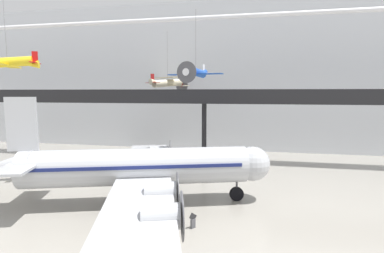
% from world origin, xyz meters
% --- Properties ---
extents(ground_plane, '(260.00, 260.00, 0.00)m').
position_xyz_m(ground_plane, '(0.00, 0.00, 0.00)').
color(ground_plane, gray).
extents(hangar_back_wall, '(140.00, 3.00, 25.40)m').
position_xyz_m(hangar_back_wall, '(0.00, 34.87, 12.70)').
color(hangar_back_wall, silver).
rests_on(hangar_back_wall, ground).
extents(mezzanine_walkway, '(110.00, 3.20, 10.47)m').
position_xyz_m(mezzanine_walkway, '(0.00, 24.45, 8.79)').
color(mezzanine_walkway, black).
rests_on(mezzanine_walkway, ground).
extents(ceiling_truss_beam, '(120.00, 0.60, 0.60)m').
position_xyz_m(ceiling_truss_beam, '(0.00, 22.81, 19.98)').
color(ceiling_truss_beam, silver).
extents(airliner_silver_main, '(24.38, 28.37, 9.68)m').
position_xyz_m(airliner_silver_main, '(-3.09, 6.22, 3.44)').
color(airliner_silver_main, '#B7BABF').
rests_on(airliner_silver_main, ground).
extents(suspended_plane_cream_biplane, '(7.48, 6.89, 9.72)m').
position_xyz_m(suspended_plane_cream_biplane, '(-6.42, 28.47, 11.57)').
color(suspended_plane_cream_biplane, beige).
extents(suspended_plane_blue_trainer, '(6.79, 5.64, 8.53)m').
position_xyz_m(suspended_plane_blue_trainer, '(0.32, 16.94, 12.41)').
color(suspended_plane_blue_trainer, '#1E4CAD').
extents(suspended_plane_yellow_lowwing, '(6.22, 7.10, 7.56)m').
position_xyz_m(suspended_plane_yellow_lowwing, '(-18.00, 8.85, 13.12)').
color(suspended_plane_yellow_lowwing, yellow).
extents(info_sign_pedestal, '(0.46, 0.67, 1.24)m').
position_xyz_m(info_sign_pedestal, '(2.82, 2.66, 0.46)').
color(info_sign_pedestal, '#4C4C51').
rests_on(info_sign_pedestal, ground).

